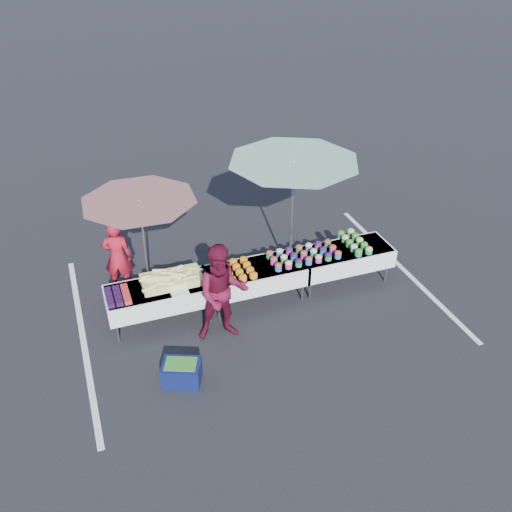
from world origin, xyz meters
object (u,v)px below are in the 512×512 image
object	(u,v)px
table_left	(160,295)
vendor	(117,257)
table_center	(256,275)
customer	(223,293)
umbrella_left	(140,209)
umbrella_right	(293,171)
storage_bin	(182,372)
table_right	(343,257)

from	to	relation	value
table_left	vendor	xyz separation A→B (m)	(-0.53, 1.23, 0.16)
table_center	customer	size ratio (longest dim) A/B	1.03
umbrella_left	customer	bearing A→B (deg)	-57.53
table_center	umbrella_right	xyz separation A→B (m)	(0.94, 0.60, 1.67)
table_center	storage_bin	size ratio (longest dim) A/B	2.59
customer	umbrella_right	distance (m)	2.63
customer	storage_bin	bearing A→B (deg)	-130.01
table_left	vendor	distance (m)	1.35
vendor	customer	world-z (taller)	customer
table_left	storage_bin	size ratio (longest dim) A/B	2.59
vendor	customer	distance (m)	2.47
table_center	table_right	world-z (taller)	same
table_right	storage_bin	world-z (taller)	table_right
umbrella_left	umbrella_right	world-z (taller)	umbrella_right
table_left	table_center	bearing A→B (deg)	0.00
table_left	customer	bearing A→B (deg)	-38.76
vendor	umbrella_right	size ratio (longest dim) A/B	0.58
table_left	vendor	size ratio (longest dim) A/B	1.25
umbrella_left	storage_bin	distance (m)	2.94
umbrella_left	umbrella_right	distance (m)	2.82
customer	table_left	bearing A→B (deg)	149.61
umbrella_right	storage_bin	world-z (taller)	umbrella_right
table_center	vendor	size ratio (longest dim) A/B	1.25
table_center	vendor	xyz separation A→B (m)	(-2.33, 1.23, 0.16)
table_right	umbrella_left	distance (m)	3.96
umbrella_right	table_right	bearing A→B (deg)	-34.92
vendor	umbrella_right	bearing A→B (deg)	-172.47
vendor	customer	bearing A→B (deg)	144.89
customer	umbrella_right	size ratio (longest dim) A/B	0.71
vendor	storage_bin	size ratio (longest dim) A/B	2.08
customer	vendor	bearing A→B (deg)	134.74
table_center	umbrella_left	world-z (taller)	umbrella_left
vendor	umbrella_left	xyz separation A→B (m)	(0.48, -0.43, 1.15)
vendor	umbrella_right	world-z (taller)	umbrella_right
table_right	umbrella_right	distance (m)	1.98
table_left	table_center	xyz separation A→B (m)	(1.80, 0.00, 0.00)
vendor	umbrella_left	bearing A→B (deg)	156.10
table_center	umbrella_right	distance (m)	2.01
table_right	umbrella_left	size ratio (longest dim) A/B	0.71
table_right	vendor	size ratio (longest dim) A/B	1.25
table_right	umbrella_right	xyz separation A→B (m)	(-0.86, 0.60, 1.67)
vendor	table_left	bearing A→B (deg)	131.64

